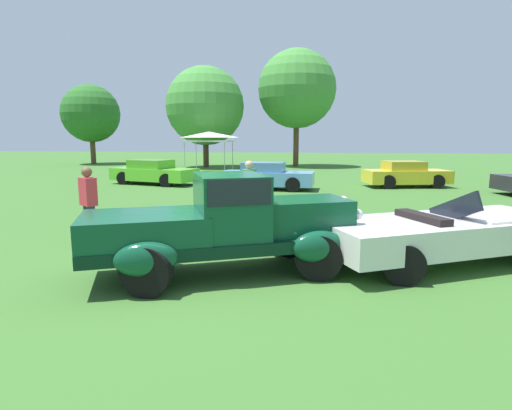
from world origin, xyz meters
TOP-DOWN VIEW (x-y plane):
  - ground_plane at (0.00, 0.00)m, footprint 120.00×120.00m
  - feature_pickup_truck at (0.43, -0.00)m, footprint 4.73×3.13m
  - neighbor_convertible at (4.34, 1.21)m, footprint 4.89×3.56m
  - show_car_lime at (-6.12, 13.08)m, footprint 4.62×2.81m
  - show_car_skyblue at (-0.26, 11.79)m, footprint 4.24×1.92m
  - show_car_yellow at (6.17, 13.62)m, footprint 4.09×2.42m
  - spectator_between_cars at (-2.91, 1.51)m, footprint 0.46×0.43m
  - spectator_by_row at (0.13, 4.36)m, footprint 0.37×0.46m
  - canopy_tent_left_field at (-5.01, 20.09)m, footprint 2.88×2.88m
  - treeline_far_left at (-17.70, 27.98)m, footprint 5.00×5.00m
  - treeline_mid_left at (-6.64, 25.28)m, footprint 6.05×6.05m
  - treeline_center at (0.35, 27.34)m, footprint 6.20×6.20m

SIDE VIEW (x-z plane):
  - ground_plane at x=0.00m, z-range 0.00..0.00m
  - neighbor_convertible at x=4.34m, z-range -0.12..1.28m
  - show_car_yellow at x=6.17m, z-range -0.01..1.21m
  - show_car_skyblue at x=-0.26m, z-range -0.01..1.21m
  - show_car_lime at x=-6.12m, z-range -0.01..1.21m
  - feature_pickup_truck at x=0.43m, z-range 0.02..1.72m
  - spectator_between_cars at x=-2.91m, z-range 0.07..1.76m
  - spectator_by_row at x=0.13m, z-range 0.07..1.76m
  - canopy_tent_left_field at x=-5.01m, z-range 1.07..3.78m
  - treeline_far_left at x=-17.70m, z-range 0.95..7.87m
  - treeline_mid_left at x=-6.64m, z-range 0.85..8.63m
  - treeline_center at x=0.35m, z-range 1.51..10.77m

